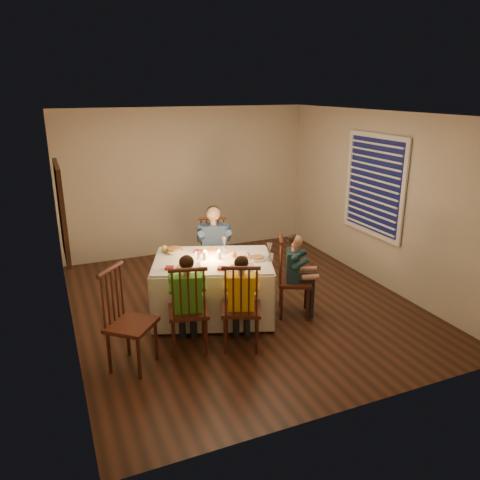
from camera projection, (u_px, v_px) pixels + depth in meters
name	position (u px, v px, depth m)	size (l,w,h in m)	color
ground	(242.00, 303.00, 6.61)	(5.00, 5.00, 0.00)	black
wall_left	(62.00, 234.00, 5.37)	(0.02, 5.00, 2.60)	beige
wall_right	(379.00, 200.00, 7.04)	(0.02, 5.00, 2.60)	beige
wall_back	(187.00, 182.00, 8.40)	(4.50, 0.02, 2.60)	beige
ceiling	(242.00, 114.00, 5.80)	(5.00, 5.00, 0.00)	white
dining_table	(213.00, 276.00, 6.11)	(1.81, 1.56, 0.77)	silver
chair_adult	(215.00, 289.00, 7.09)	(0.45, 0.42, 1.09)	#38180F
chair_near_left	(190.00, 348.00, 5.48)	(0.45, 0.42, 1.09)	#38180F
chair_near_right	(241.00, 346.00, 5.53)	(0.45, 0.42, 1.09)	#38180F
chair_end	(293.00, 314.00, 6.31)	(0.45, 0.42, 1.09)	#38180F
chair_extra	(135.00, 366.00, 5.13)	(0.47, 0.45, 1.14)	#38180F
adult	(215.00, 289.00, 7.09)	(0.48, 0.44, 1.29)	navy
child_green	(190.00, 348.00, 5.48)	(0.41, 0.38, 1.17)	green
child_yellow	(241.00, 346.00, 5.53)	(0.40, 0.36, 1.14)	yellow
child_teal	(293.00, 314.00, 6.31)	(0.38, 0.35, 1.12)	#18343D
setting_adult	(212.00, 251.00, 6.30)	(0.26, 0.26, 0.02)	silver
setting_green	(184.00, 268.00, 5.72)	(0.26, 0.26, 0.02)	silver
setting_yellow	(236.00, 268.00, 5.71)	(0.26, 0.26, 0.02)	silver
setting_teal	(257.00, 258.00, 6.05)	(0.26, 0.26, 0.02)	silver
candle_left	(205.00, 256.00, 6.02)	(0.06, 0.06, 0.10)	white
candle_right	(219.00, 255.00, 6.03)	(0.06, 0.06, 0.10)	white
squash	(164.00, 249.00, 6.30)	(0.09, 0.09, 0.09)	yellow
orange_fruit	(234.00, 255.00, 6.09)	(0.08, 0.08, 0.08)	orange
serving_bowl	(174.00, 251.00, 6.26)	(0.24, 0.24, 0.06)	silver
wall_mirror	(62.00, 211.00, 5.59)	(0.06, 0.95, 1.15)	black
window_blinds	(374.00, 186.00, 7.05)	(0.07, 1.34, 1.54)	#0D1137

